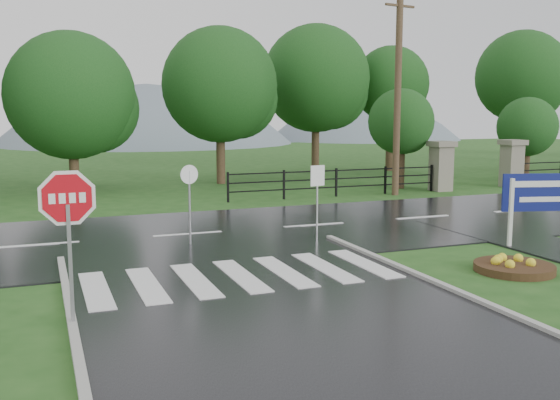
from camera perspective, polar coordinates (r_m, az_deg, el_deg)
name	(u,v)px	position (r m, az deg, el deg)	size (l,w,h in m)	color
ground	(349,365)	(9.14, 6.32, -14.80)	(120.00, 120.00, 0.00)	#224D19
main_road	(188,236)	(18.23, -8.42, -3.23)	(90.00, 8.00, 0.04)	black
crosswalk	(241,275)	(13.51, -3.62, -6.90)	(6.50, 2.80, 0.02)	silver
pillar_west	(441,165)	(29.02, 14.51, 3.13)	(1.00, 1.00, 2.24)	gray
pillar_east	(512,162)	(31.53, 20.43, 3.25)	(1.00, 1.00, 2.24)	gray
fence_west	(336,179)	(26.35, 5.17, 1.89)	(9.58, 0.08, 1.20)	black
hills	(113,278)	(75.28, -15.06, -6.90)	(102.00, 48.00, 48.00)	slate
treeline	(144,183)	(32.03, -12.31, 1.53)	(83.20, 5.20, 10.00)	#133D14
stop_sign	(68,212)	(10.62, -18.82, -1.08)	(1.24, 0.06, 2.79)	#939399
estate_billboard	(542,196)	(18.00, 22.82, 0.35)	(2.14, 0.64, 1.93)	silver
flower_bed	(514,266)	(14.96, 20.61, -5.66)	(1.76, 1.76, 0.35)	#332111
reg_sign_small	(317,187)	(17.21, 3.44, 1.18)	(0.46, 0.12, 2.09)	#939399
reg_sign_round	(190,195)	(16.58, -8.27, 0.48)	(0.50, 0.14, 2.17)	#939399
utility_pole_east	(398,93)	(27.03, 10.71, 9.63)	(1.52, 0.34, 8.55)	#473523
entrance_tree_left	(401,122)	(29.50, 11.01, 7.00)	(3.03, 3.03, 4.62)	#3D2B1C
entrance_tree_right	(527,127)	(34.04, 21.67, 6.21)	(2.98, 2.98, 4.29)	#3D2B1C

